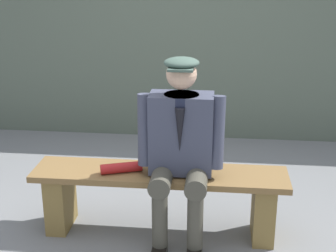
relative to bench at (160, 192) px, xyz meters
The scene contains 5 objects.
ground_plane 0.33m from the bench, ahead, with size 30.00×30.00×0.00m, color slate.
bench is the anchor object (origin of this frame).
seated_man 0.45m from the bench, 158.65° to the left, with size 0.61×0.57×1.33m.
rolled_magazine 0.34m from the bench, ahead, with size 0.07×0.07×0.30m, color #B21E1E.
stadium_wall 2.28m from the bench, 90.00° to the right, with size 12.00×0.24×1.91m, color #525E4F.
Camera 1 is at (-0.41, 3.25, 1.98)m, focal length 53.20 mm.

